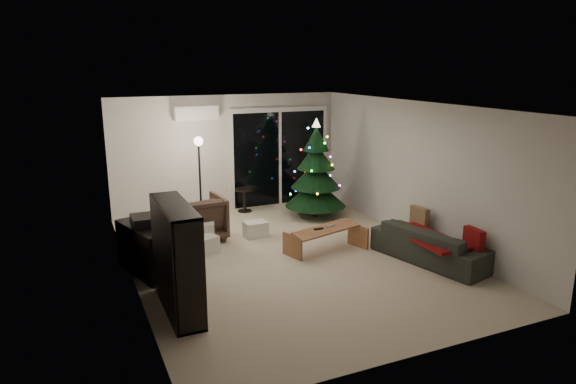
% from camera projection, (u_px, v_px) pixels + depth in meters
% --- Properties ---
extents(room, '(6.50, 7.51, 2.60)m').
position_uv_depth(room, '(280.00, 178.00, 9.77)').
color(room, beige).
rests_on(room, ground).
extents(bookshelf, '(0.55, 1.46, 1.43)m').
position_uv_depth(bookshelf, '(163.00, 260.00, 6.48)').
color(bookshelf, black).
rests_on(bookshelf, floor).
extents(media_cabinet, '(0.78, 1.28, 0.75)m').
position_uv_depth(media_cabinet, '(147.00, 249.00, 7.82)').
color(media_cabinet, black).
rests_on(media_cabinet, floor).
extents(stereo, '(0.38, 0.45, 0.16)m').
position_uv_depth(stereo, '(145.00, 221.00, 7.71)').
color(stereo, black).
rests_on(stereo, media_cabinet).
extents(armchair, '(0.93, 0.96, 0.81)m').
position_uv_depth(armchair, '(198.00, 218.00, 9.31)').
color(armchair, '#453128').
rests_on(armchair, floor).
extents(ottoman, '(0.59, 0.59, 0.44)m').
position_uv_depth(ottoman, '(200.00, 233.00, 9.07)').
color(ottoman, silver).
rests_on(ottoman, floor).
extents(cardboard_box_a, '(0.51, 0.45, 0.30)m').
position_uv_depth(cardboard_box_a, '(205.00, 245.00, 8.67)').
color(cardboard_box_a, white).
rests_on(cardboard_box_a, floor).
extents(cardboard_box_b, '(0.42, 0.32, 0.29)m').
position_uv_depth(cardboard_box_b, '(256.00, 229.00, 9.53)').
color(cardboard_box_b, white).
rests_on(cardboard_box_b, floor).
extents(side_table, '(0.53, 0.53, 0.51)m').
position_uv_depth(side_table, '(245.00, 200.00, 11.14)').
color(side_table, black).
rests_on(side_table, floor).
extents(floor_lamp, '(0.28, 0.28, 1.73)m').
position_uv_depth(floor_lamp, '(200.00, 184.00, 9.97)').
color(floor_lamp, black).
rests_on(floor_lamp, floor).
extents(sofa, '(1.21, 2.10, 0.58)m').
position_uv_depth(sofa, '(431.00, 244.00, 8.32)').
color(sofa, '#2E302D').
rests_on(sofa, floor).
extents(sofa_throw, '(0.62, 1.42, 0.05)m').
position_uv_depth(sofa_throw, '(427.00, 237.00, 8.25)').
color(sofa_throw, maroon).
rests_on(sofa_throw, sofa).
extents(cushion_a, '(0.15, 0.39, 0.38)m').
position_uv_depth(cushion_a, '(419.00, 218.00, 8.94)').
color(cushion_a, '#8E6848').
rests_on(cushion_a, sofa).
extents(cushion_b, '(0.14, 0.39, 0.38)m').
position_uv_depth(cushion_b, '(474.00, 241.00, 7.78)').
color(cushion_b, maroon).
rests_on(cushion_b, sofa).
extents(coffee_table, '(1.41, 0.81, 0.42)m').
position_uv_depth(coffee_table, '(326.00, 240.00, 8.74)').
color(coffee_table, '#96603B').
rests_on(coffee_table, floor).
extents(remote_a, '(0.17, 0.05, 0.02)m').
position_uv_depth(remote_a, '(318.00, 229.00, 8.63)').
color(remote_a, black).
rests_on(remote_a, coffee_table).
extents(remote_b, '(0.16, 0.09, 0.02)m').
position_uv_depth(remote_b, '(330.00, 226.00, 8.77)').
color(remote_b, slate).
rests_on(remote_b, coffee_table).
extents(christmas_tree, '(1.56, 1.56, 2.06)m').
position_uv_depth(christmas_tree, '(316.00, 168.00, 10.59)').
color(christmas_tree, black).
rests_on(christmas_tree, floor).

